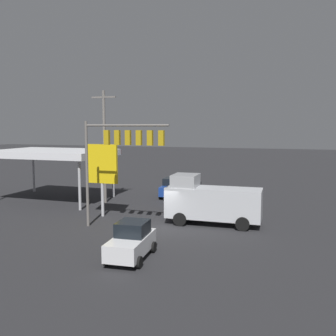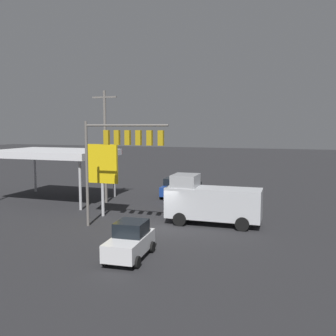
% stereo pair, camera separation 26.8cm
% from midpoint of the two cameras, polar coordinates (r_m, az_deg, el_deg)
% --- Properties ---
extents(ground_plane, '(200.00, 200.00, 0.00)m').
position_cam_midpoint_polar(ground_plane, '(26.97, -1.08, -8.86)').
color(ground_plane, '#262628').
extents(traffic_signal_assembly, '(6.17, 0.43, 7.45)m').
position_cam_midpoint_polar(traffic_signal_assembly, '(25.57, -6.92, 3.38)').
color(traffic_signal_assembly, slate).
rests_on(traffic_signal_assembly, ground).
extents(utility_pole, '(2.40, 0.26, 10.32)m').
position_cam_midpoint_polar(utility_pole, '(34.95, -9.33, 3.59)').
color(utility_pole, slate).
rests_on(utility_pole, ground).
extents(gas_station_canopy, '(10.75, 7.59, 4.84)m').
position_cam_midpoint_polar(gas_station_canopy, '(37.54, -16.77, 2.12)').
color(gas_station_canopy, silver).
rests_on(gas_station_canopy, ground).
extents(price_sign, '(2.61, 0.27, 5.71)m').
position_cam_midpoint_polar(price_sign, '(29.70, -9.74, 0.29)').
color(price_sign, '#B7B7BC').
rests_on(price_sign, ground).
extents(pickup_parked, '(2.35, 5.24, 2.40)m').
position_cam_midpoint_polar(pickup_parked, '(32.42, 3.77, -4.27)').
color(pickup_parked, maroon).
rests_on(pickup_parked, ground).
extents(sedan_far, '(2.31, 4.52, 1.93)m').
position_cam_midpoint_polar(sedan_far, '(37.86, 1.06, -2.97)').
color(sedan_far, navy).
rests_on(sedan_far, ground).
extents(hatchback_crossing, '(2.15, 3.90, 1.97)m').
position_cam_midpoint_polar(hatchback_crossing, '(20.59, -5.44, -10.99)').
color(hatchback_crossing, silver).
rests_on(hatchback_crossing, ground).
extents(delivery_truck, '(6.84, 2.65, 3.58)m').
position_cam_midpoint_polar(delivery_truck, '(27.33, 6.83, -5.05)').
color(delivery_truck, silver).
rests_on(delivery_truck, ground).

